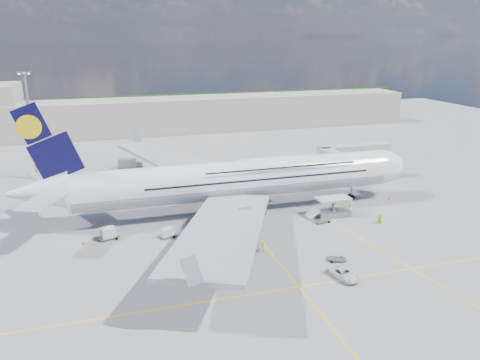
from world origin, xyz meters
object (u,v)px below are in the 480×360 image
object	(u,v)px
crew_tug	(264,248)
cone_wing_right_outer	(209,261)
crew_wing	(241,246)
airliner	(239,179)
cone_nose	(389,198)
jet_bridge	(347,155)
dolly_nose_far	(337,259)
catering_truck_inner	(152,181)
dolly_nose_near	(322,221)
cone_wing_right_inner	(247,250)
dolly_back	(108,233)
light_mast	(31,125)
crew_nose	(351,203)
service_van	(343,274)
cone_wing_left_inner	(158,185)
cone_tail	(83,243)
dolly_row_c	(249,243)
dolly_row_a	(197,242)
cone_wing_left_outer	(181,185)
cargo_loader	(332,210)
dolly_row_b	(167,232)
baggage_tug	(205,243)
crew_van	(380,218)
crew_loader	(379,220)
catering_truck_outer	(130,166)

from	to	relation	value
crew_tug	cone_wing_right_outer	world-z (taller)	crew_tug
crew_wing	crew_tug	bearing A→B (deg)	-89.18
airliner	cone_nose	world-z (taller)	airliner
jet_bridge	dolly_nose_far	size ratio (longest dim) A/B	5.90
catering_truck_inner	crew_wing	world-z (taller)	catering_truck_inner
dolly_nose_near	cone_wing_right_inner	world-z (taller)	cone_wing_right_inner
dolly_back	crew_wing	size ratio (longest dim) A/B	1.96
cone_wing_right_inner	light_mast	bearing A→B (deg)	125.02
dolly_nose_far	crew_wing	distance (m)	15.08
crew_nose	service_van	bearing A→B (deg)	-137.86
crew_tug	cone_wing_right_outer	size ratio (longest dim) A/B	3.44
dolly_back	cone_wing_left_inner	world-z (taller)	dolly_back
cone_tail	dolly_row_c	bearing A→B (deg)	-21.08
dolly_row_a	cone_wing_right_inner	bearing A→B (deg)	-2.45
cone_wing_right_inner	dolly_row_a	bearing A→B (deg)	154.00
dolly_row_a	dolly_nose_near	distance (m)	24.70
dolly_row_a	light_mast	bearing A→B (deg)	144.52
jet_bridge	cone_wing_right_outer	world-z (taller)	jet_bridge
service_van	crew_wing	size ratio (longest dim) A/B	2.70
cone_wing_left_outer	cone_wing_right_inner	xyz separation A→B (m)	(4.48, -36.99, -0.01)
cargo_loader	dolly_row_b	xyz separation A→B (m)	(-31.73, -1.04, -0.33)
light_mast	baggage_tug	size ratio (longest dim) A/B	7.67
jet_bridge	cone_wing_left_inner	distance (m)	44.38
catering_truck_inner	crew_van	world-z (taller)	catering_truck_inner
crew_van	service_van	bearing A→B (deg)	119.54
dolly_row_a	service_van	xyz separation A→B (m)	(17.93, -15.94, -0.36)
cargo_loader	cone_wing_left_outer	world-z (taller)	cargo_loader
baggage_tug	cone_nose	bearing A→B (deg)	2.18
dolly_row_a	cone_tail	xyz separation A→B (m)	(-17.92, 6.75, -0.79)
cone_wing_left_outer	cone_tail	size ratio (longest dim) A/B	0.84
jet_bridge	cone_nose	bearing A→B (deg)	-76.54
cone_tail	crew_van	bearing A→B (deg)	-6.64
crew_loader	crew_wing	size ratio (longest dim) A/B	0.82
dolly_row_c	crew_loader	size ratio (longest dim) A/B	2.43
baggage_tug	catering_truck_outer	distance (m)	49.44
dolly_row_a	cone_wing_right_inner	size ratio (longest dim) A/B	7.44
dolly_row_a	baggage_tug	size ratio (longest dim) A/B	1.08
cargo_loader	jet_bridge	bearing A→B (deg)	54.25
catering_truck_outer	light_mast	bearing A→B (deg)	-171.59
dolly_nose_far	catering_truck_inner	bearing A→B (deg)	143.69
crew_tug	cone_tail	world-z (taller)	crew_tug
dolly_back	crew_wing	xyz separation A→B (m)	(20.29, -11.00, -0.18)
dolly_back	catering_truck_outer	size ratio (longest dim) A/B	0.59
crew_loader	cone_wing_right_outer	world-z (taller)	crew_loader
crew_wing	crew_van	xyz separation A→B (m)	(28.12, 4.04, -0.03)
dolly_row_b	crew_nose	distance (m)	37.50
service_van	cone_nose	bearing A→B (deg)	34.02
crew_nose	crew_tug	size ratio (longest dim) A/B	1.19
cone_wing_left_inner	cone_wing_right_inner	world-z (taller)	cone_wing_left_inner
dolly_back	crew_tug	xyz separation A→B (m)	(23.62, -12.41, -0.28)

